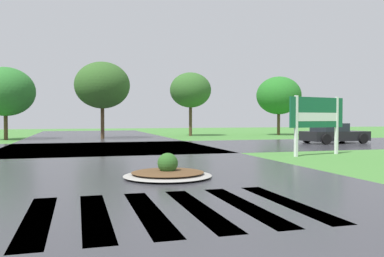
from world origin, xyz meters
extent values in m
cube|color=#35353A|center=(0.00, 10.00, 0.00)|extent=(11.20, 80.00, 0.01)
cube|color=#35353A|center=(0.00, 20.11, 0.00)|extent=(90.00, 10.08, 0.01)
cube|color=white|center=(-2.25, 4.79, 0.00)|extent=(0.45, 3.48, 0.01)
cube|color=white|center=(-1.35, 4.79, 0.00)|extent=(0.45, 3.48, 0.01)
cube|color=white|center=(-0.45, 4.79, 0.00)|extent=(0.45, 3.48, 0.01)
cube|color=white|center=(0.45, 4.79, 0.00)|extent=(0.45, 3.48, 0.01)
cube|color=white|center=(1.35, 4.79, 0.00)|extent=(0.45, 3.48, 0.01)
cube|color=white|center=(2.25, 4.79, 0.00)|extent=(0.45, 3.48, 0.01)
cube|color=white|center=(9.60, 13.45, 1.29)|extent=(0.15, 0.15, 2.57)
cube|color=white|center=(7.20, 12.85, 1.29)|extent=(0.15, 0.15, 2.57)
cube|color=#145938|center=(8.40, 13.15, 1.87)|extent=(3.10, 0.85, 1.31)
cube|color=white|center=(8.40, 13.15, 1.67)|extent=(2.36, 0.67, 0.37)
ellipsoid|color=#9E9B93|center=(0.74, 8.55, 0.06)|extent=(2.42, 2.34, 0.12)
ellipsoid|color=brown|center=(0.74, 8.55, 0.15)|extent=(1.98, 1.92, 0.10)
sphere|color=#2D6023|center=(0.74, 8.55, 0.40)|extent=(0.56, 0.56, 0.56)
cube|color=black|center=(14.33, 20.18, 0.47)|extent=(4.22, 2.10, 0.60)
cube|color=#1E232B|center=(13.93, 20.16, 1.03)|extent=(1.90, 1.76, 0.52)
cylinder|color=black|center=(15.68, 21.23, 0.32)|extent=(0.65, 0.25, 0.64)
cylinder|color=black|center=(15.78, 19.27, 0.32)|extent=(0.65, 0.25, 0.64)
cylinder|color=black|center=(12.88, 21.09, 0.32)|extent=(0.65, 0.25, 0.64)
cylinder|color=black|center=(12.98, 19.12, 0.32)|extent=(0.65, 0.25, 0.64)
cylinder|color=#4C3823|center=(-6.70, 30.20, 1.04)|extent=(0.28, 0.28, 2.08)
ellipsoid|color=#2E752D|center=(-6.70, 30.20, 3.57)|extent=(4.25, 4.25, 3.61)
cylinder|color=#4C3823|center=(0.29, 29.96, 1.34)|extent=(0.28, 0.28, 2.68)
ellipsoid|color=#335E26|center=(0.29, 29.96, 4.18)|extent=(4.28, 4.28, 3.64)
cylinder|color=#4C3823|center=(8.22, 32.68, 1.42)|extent=(0.28, 0.28, 2.83)
ellipsoid|color=#346428|center=(8.22, 32.68, 4.13)|extent=(3.71, 3.71, 3.15)
cylinder|color=#4C3823|center=(16.66, 31.98, 1.14)|extent=(0.28, 0.28, 2.27)
ellipsoid|color=#277525|center=(16.66, 31.98, 3.73)|extent=(4.18, 4.18, 3.55)
camera|label=1|loc=(-1.63, -2.07, 1.63)|focal=37.52mm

